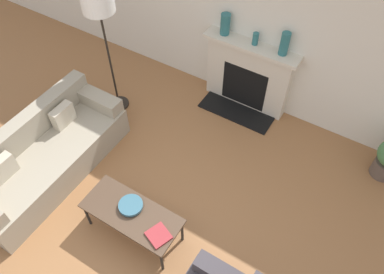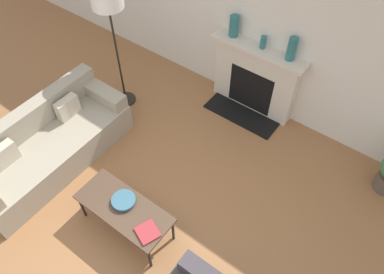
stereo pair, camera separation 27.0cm
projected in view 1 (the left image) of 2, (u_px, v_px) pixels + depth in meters
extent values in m
plane|color=#99663D|center=(137.00, 242.00, 4.35)|extent=(18.00, 18.00, 0.00)
cube|color=silver|center=(259.00, 14.00, 4.82)|extent=(18.00, 0.06, 2.90)
cube|color=beige|center=(248.00, 76.00, 5.45)|extent=(1.25, 0.20, 1.03)
cube|color=black|center=(244.00, 86.00, 5.52)|extent=(0.69, 0.04, 0.67)
cube|color=black|center=(236.00, 112.00, 5.69)|extent=(1.13, 0.40, 0.02)
cube|color=beige|center=(252.00, 46.00, 5.02)|extent=(1.37, 0.28, 0.05)
cube|color=#9E937F|center=(50.00, 162.00, 4.83)|extent=(0.84, 2.20, 0.43)
cube|color=#9E937F|center=(22.00, 132.00, 4.64)|extent=(0.20, 2.20, 0.35)
cube|color=#9E937F|center=(96.00, 99.00, 5.14)|extent=(0.77, 0.22, 0.19)
cube|color=#C0B49C|center=(2.00, 169.00, 4.33)|extent=(0.12, 0.32, 0.28)
cube|color=#C0B49C|center=(63.00, 116.00, 4.88)|extent=(0.12, 0.32, 0.28)
cube|color=#4C3828|center=(131.00, 213.00, 4.11)|extent=(1.13, 0.48, 0.03)
cylinder|color=black|center=(87.00, 215.00, 4.35)|extent=(0.03, 0.03, 0.42)
cylinder|color=black|center=(162.00, 261.00, 3.99)|extent=(0.03, 0.03, 0.42)
cylinder|color=black|center=(110.00, 189.00, 4.57)|extent=(0.03, 0.03, 0.42)
cylinder|color=black|center=(182.00, 231.00, 4.21)|extent=(0.03, 0.03, 0.42)
cylinder|color=#38667A|center=(131.00, 207.00, 4.13)|extent=(0.10, 0.10, 0.01)
cylinder|color=#38667A|center=(131.00, 205.00, 4.11)|extent=(0.27, 0.27, 0.04)
cube|color=#9E2D33|center=(159.00, 235.00, 3.91)|extent=(0.29, 0.28, 0.02)
cylinder|color=black|center=(119.00, 104.00, 5.79)|extent=(0.31, 0.31, 0.03)
cylinder|color=black|center=(110.00, 61.00, 5.16)|extent=(0.03, 0.03, 1.62)
cylinder|color=white|center=(97.00, 0.00, 4.46)|extent=(0.41, 0.41, 0.28)
cylinder|color=#28666B|center=(225.00, 24.00, 5.05)|extent=(0.13, 0.13, 0.30)
cylinder|color=#28666B|center=(255.00, 39.00, 4.94)|extent=(0.08, 0.08, 0.17)
cylinder|color=#28666B|center=(285.00, 44.00, 4.76)|extent=(0.12, 0.12, 0.32)
cylinder|color=brown|center=(384.00, 168.00, 4.88)|extent=(0.31, 0.31, 0.25)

